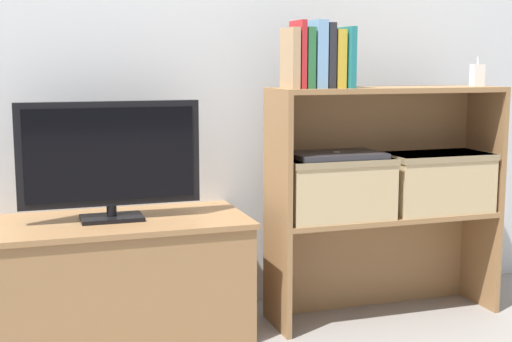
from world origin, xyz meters
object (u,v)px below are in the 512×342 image
at_px(book_mustard, 336,59).
at_px(laptop, 336,155).
at_px(tv, 110,157).
at_px(storage_basket_right, 436,179).
at_px(book_forest, 306,58).
at_px(book_crimson, 298,55).
at_px(book_charcoal, 326,56).
at_px(book_tan, 290,58).
at_px(book_skyblue, 316,54).
at_px(storage_basket_left, 336,185).
at_px(tv_stand, 114,279).
at_px(baby_monitor, 477,75).
at_px(book_teal, 345,58).

distance_m(book_mustard, laptop, 0.36).
distance_m(tv, storage_basket_right, 1.29).
bearing_deg(book_forest, book_crimson, 180.00).
xyz_separation_m(book_crimson, storage_basket_right, (0.61, 0.02, -0.49)).
bearing_deg(book_charcoal, book_forest, 180.00).
height_order(book_tan, book_crimson, book_crimson).
bearing_deg(book_skyblue, book_charcoal, 0.00).
bearing_deg(storage_basket_left, book_skyblue, -170.39).
distance_m(tv_stand, book_forest, 1.07).
relative_size(book_crimson, laptop, 0.70).
bearing_deg(book_mustard, book_forest, 180.00).
distance_m(tv, book_charcoal, 0.87).
xyz_separation_m(book_forest, storage_basket_left, (0.14, 0.02, -0.48)).
relative_size(book_tan, storage_basket_left, 0.52).
distance_m(tv, book_crimson, 0.77).
bearing_deg(book_crimson, book_tan, 180.00).
distance_m(book_mustard, baby_monitor, 0.64).
distance_m(book_mustard, storage_basket_left, 0.48).
bearing_deg(baby_monitor, tv, 176.73).
bearing_deg(storage_basket_left, book_charcoal, -163.86).
bearing_deg(book_crimson, book_forest, 0.00).
xyz_separation_m(book_tan, book_forest, (0.06, 0.00, 0.00)).
height_order(book_teal, storage_basket_left, book_teal).
xyz_separation_m(book_skyblue, baby_monitor, (0.72, 0.03, -0.08)).
distance_m(book_teal, storage_basket_right, 0.64).
distance_m(book_tan, book_forest, 0.06).
bearing_deg(baby_monitor, book_charcoal, -177.39).
bearing_deg(storage_basket_right, book_tan, -178.57).
height_order(book_tan, laptop, book_tan).
bearing_deg(laptop, book_crimson, -174.53).
distance_m(book_mustard, book_teal, 0.04).
bearing_deg(tv_stand, storage_basket_left, -6.82).
bearing_deg(book_crimson, book_teal, 0.00).
bearing_deg(book_forest, laptop, 6.68).
relative_size(book_crimson, book_charcoal, 1.03).
height_order(storage_basket_right, laptop, laptop).
relative_size(book_forest, book_mustard, 1.03).
xyz_separation_m(tv, book_charcoal, (0.78, -0.11, 0.36)).
height_order(tv, book_forest, book_forest).
height_order(book_tan, baby_monitor, book_tan).
bearing_deg(book_skyblue, tv, 171.24).
bearing_deg(tv_stand, book_tan, -10.28).
bearing_deg(storage_basket_right, baby_monitor, 4.74).
relative_size(book_skyblue, laptop, 0.71).
height_order(book_crimson, baby_monitor, book_crimson).
height_order(book_tan, book_mustard, book_tan).
height_order(tv_stand, book_crimson, book_crimson).
bearing_deg(book_mustard, book_charcoal, 180.00).
relative_size(tv, storage_basket_left, 1.53).
xyz_separation_m(book_mustard, laptop, (0.02, 0.02, -0.36)).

